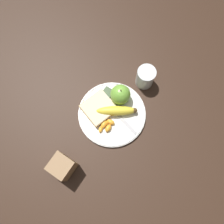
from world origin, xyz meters
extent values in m
plane|color=#332116|center=(0.00, 0.00, 0.00)|extent=(3.00, 3.00, 0.00)
cylinder|color=white|center=(0.00, 0.00, 0.01)|extent=(0.27, 0.27, 0.01)
torus|color=white|center=(0.00, 0.00, 0.01)|extent=(0.27, 0.27, 0.01)
cylinder|color=silver|center=(0.19, -0.03, 0.04)|extent=(0.07, 0.07, 0.09)
cylinder|color=#F4A81E|center=(0.19, -0.03, 0.04)|extent=(0.07, 0.07, 0.07)
sphere|color=#72B23D|center=(0.07, 0.01, 0.05)|extent=(0.08, 0.08, 0.08)
cylinder|color=brown|center=(0.07, 0.01, 0.10)|extent=(0.00, 0.00, 0.01)
ellipsoid|color=yellow|center=(0.01, -0.01, 0.03)|extent=(0.12, 0.15, 0.04)
sphere|color=#473319|center=(0.05, -0.07, 0.03)|extent=(0.02, 0.02, 0.02)
cube|color=tan|center=(-0.01, 0.05, 0.02)|extent=(0.14, 0.14, 0.02)
cube|color=beige|center=(-0.01, 0.05, 0.02)|extent=(0.14, 0.14, 0.02)
cube|color=#B2B2B7|center=(0.00, -0.06, 0.01)|extent=(0.05, 0.14, 0.00)
cube|color=#B2B2B7|center=(0.02, 0.04, 0.01)|extent=(0.04, 0.06, 0.00)
cube|color=white|center=(0.05, 0.06, 0.02)|extent=(0.05, 0.04, 0.02)
cube|color=#334728|center=(0.05, 0.06, 0.03)|extent=(0.05, 0.04, 0.00)
ellipsoid|color=#F9A32D|center=(-0.05, 0.00, 0.02)|extent=(0.02, 0.03, 0.01)
ellipsoid|color=#F9A32D|center=(-0.06, -0.02, 0.02)|extent=(0.03, 0.02, 0.02)
ellipsoid|color=#F9A32D|center=(-0.06, 0.00, 0.02)|extent=(0.03, 0.02, 0.02)
ellipsoid|color=#F9A32D|center=(-0.08, 0.00, 0.02)|extent=(0.03, 0.02, 0.01)
ellipsoid|color=#F9A32D|center=(-0.03, -0.02, 0.02)|extent=(0.02, 0.03, 0.02)
ellipsoid|color=#F9A32D|center=(-0.05, 0.02, 0.02)|extent=(0.04, 0.03, 0.02)
cube|color=#93704C|center=(-0.27, 0.03, 0.05)|extent=(0.07, 0.07, 0.10)
camera|label=1|loc=(-0.20, -0.14, 0.85)|focal=35.00mm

